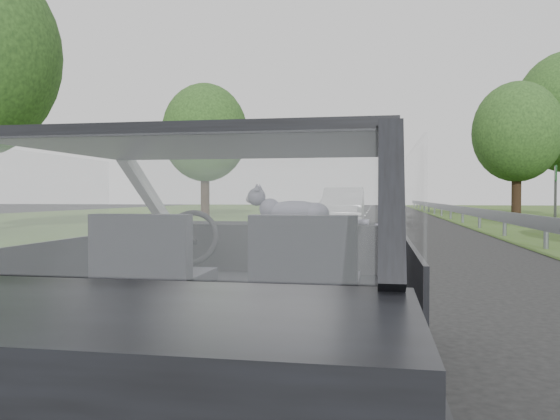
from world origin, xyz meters
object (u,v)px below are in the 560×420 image
at_px(subject_car, 240,279).
at_px(cat, 295,211).
at_px(other_car, 344,206).
at_px(highway_sign, 555,198).

distance_m(subject_car, cat, 0.71).
distance_m(cat, other_car, 19.45).
distance_m(other_car, highway_sign, 7.96).
height_order(cat, highway_sign, highway_sign).
xyz_separation_m(cat, highway_sign, (6.45, 16.34, 0.02)).
height_order(subject_car, cat, subject_car).
bearing_deg(highway_sign, subject_car, -97.08).
distance_m(subject_car, highway_sign, 18.19).
distance_m(subject_car, other_car, 20.01).
bearing_deg(subject_car, cat, 69.57).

